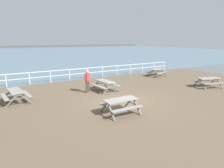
# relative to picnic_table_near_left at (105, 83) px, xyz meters

# --- Properties ---
(ground_plane) EXTENTS (30.00, 24.00, 0.20)m
(ground_plane) POSITION_rel_picnic_table_near_left_xyz_m (-0.24, -2.68, -0.68)
(ground_plane) COLOR brown
(sea_band) EXTENTS (142.00, 90.00, 0.01)m
(sea_band) POSITION_rel_picnic_table_near_left_xyz_m (-0.24, 50.07, -0.58)
(sea_band) COLOR slate
(sea_band) RESTS_ON ground
(distant_shoreline) EXTENTS (142.00, 6.00, 1.80)m
(distant_shoreline) POSITION_rel_picnic_table_near_left_xyz_m (-0.24, 93.07, -0.58)
(distant_shoreline) COLOR #4C4C47
(distant_shoreline) RESTS_ON ground
(seaward_railing) EXTENTS (23.07, 0.07, 1.08)m
(seaward_railing) POSITION_rel_picnic_table_near_left_xyz_m (-0.24, 5.07, 0.16)
(seaward_railing) COLOR white
(seaward_railing) RESTS_ON ground
(picnic_table_near_left) EXTENTS (1.71, 1.95, 0.80)m
(picnic_table_near_left) POSITION_rel_picnic_table_near_left_xyz_m (0.00, 0.00, 0.00)
(picnic_table_near_left) COLOR gray
(picnic_table_near_left) RESTS_ON ground
(picnic_table_near_right) EXTENTS (2.15, 1.95, 0.80)m
(picnic_table_near_right) POSITION_rel_picnic_table_near_left_xyz_m (7.78, -3.23, 0.00)
(picnic_table_near_right) COLOR gray
(picnic_table_near_right) RESTS_ON ground
(picnic_table_far_left) EXTENTS (1.83, 1.57, 0.80)m
(picnic_table_far_left) POSITION_rel_picnic_table_near_left_xyz_m (-1.49, -4.44, 0.00)
(picnic_table_far_left) COLOR gray
(picnic_table_far_left) RESTS_ON ground
(picnic_table_far_right) EXTENTS (1.71, 1.96, 0.80)m
(picnic_table_far_right) POSITION_rel_picnic_table_near_left_xyz_m (-6.09, 0.37, 0.00)
(picnic_table_far_right) COLOR gray
(picnic_table_far_right) RESTS_ON ground
(picnic_table_seaward) EXTENTS (2.13, 1.92, 0.80)m
(picnic_table_seaward) POSITION_rel_picnic_table_near_left_xyz_m (7.60, 2.57, 0.00)
(picnic_table_seaward) COLOR gray
(picnic_table_seaward) RESTS_ON ground
(visitor) EXTENTS (0.50, 0.33, 1.66)m
(visitor) POSITION_rel_picnic_table_near_left_xyz_m (-1.35, 0.23, 0.36)
(visitor) COLOR #4C4233
(visitor) RESTS_ON ground
(rope_coil) EXTENTS (0.55, 0.55, 0.11)m
(rope_coil) POSITION_rel_picnic_table_near_left_xyz_m (-0.36, -2.67, -0.53)
(rope_coil) COLOR tan
(rope_coil) RESTS_ON ground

